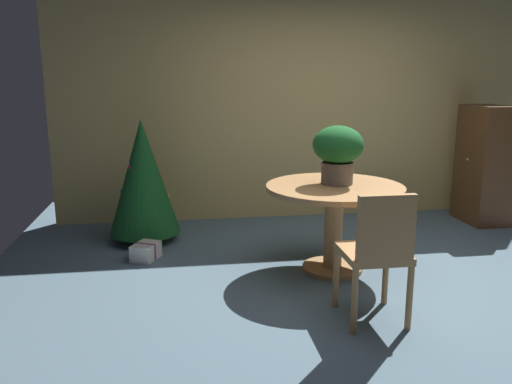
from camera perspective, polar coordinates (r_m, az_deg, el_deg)
ground_plane at (r=4.48m, az=12.92°, el=-9.70°), size 6.60×6.60×0.00m
back_wall_panel at (r=6.25m, az=6.17°, el=9.16°), size 6.00×0.10×2.60m
round_dining_table at (r=4.50m, az=8.60°, el=-1.54°), size 1.18×1.18×0.77m
flower_vase at (r=4.48m, az=9.00°, el=4.59°), size 0.43×0.43×0.50m
wooden_chair_near at (r=3.61m, az=13.22°, el=-6.18°), size 0.43×0.46×0.94m
holiday_tree at (r=5.38m, az=-12.32°, el=1.62°), size 0.72×0.72×1.26m
gift_box_cream at (r=4.97m, az=-12.03°, el=-6.42°), size 0.29×0.33×0.16m
wooden_cabinet at (r=6.53m, az=23.81°, el=2.77°), size 0.43×0.63×1.35m
potted_plant at (r=6.02m, az=14.87°, el=-1.48°), size 0.33×0.33×0.45m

